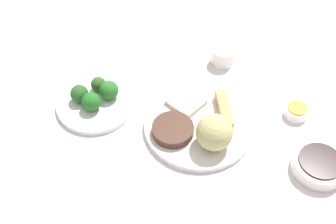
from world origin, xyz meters
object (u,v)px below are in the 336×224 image
Objects in this scene: broccoli_plate at (96,103)px; sauce_ramekin_hot_mustard at (296,112)px; teacup at (223,56)px; main_plate at (198,125)px; soy_sauce_bowl at (319,165)px.

sauce_ramekin_hot_mustard is (-0.39, 0.29, 0.01)m from broccoli_plate.
teacup reaches higher than broccoli_plate.
sauce_ramekin_hot_mustard is at bearing 143.28° from broccoli_plate.
broccoli_plate is 3.11× the size of teacup.
soy_sauce_bowl is at bearing 122.14° from main_plate.
main_plate reaches higher than broccoli_plate.
teacup is at bearing 172.49° from broccoli_plate.
broccoli_plate is 1.67× the size of soy_sauce_bowl.
main_plate is 4.17× the size of teacup.
soy_sauce_bowl is at bearing 63.28° from sauce_ramekin_hot_mustard.
teacup is (-0.35, 0.05, 0.02)m from broccoli_plate.
sauce_ramekin_hot_mustard is at bearing -116.72° from soy_sauce_bowl.
main_plate is at bearing 131.53° from broccoli_plate.
soy_sauce_bowl reaches higher than broccoli_plate.
main_plate is at bearing -24.03° from sauce_ramekin_hot_mustard.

